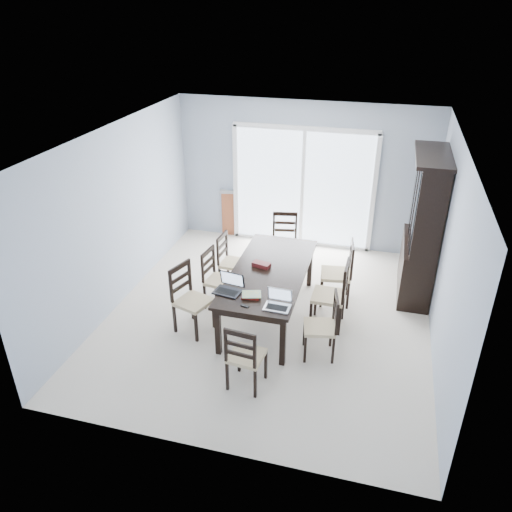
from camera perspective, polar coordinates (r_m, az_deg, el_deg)
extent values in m
plane|color=#EFE5CC|center=(7.29, 1.46, -6.78)|extent=(5.00, 5.00, 0.00)
plane|color=white|center=(6.20, 1.75, 13.42)|extent=(5.00, 5.00, 0.00)
cube|color=#97A3B4|center=(8.92, 5.43, 9.11)|extent=(4.50, 0.02, 2.60)
cube|color=#97A3B4|center=(7.45, -15.53, 4.33)|extent=(0.02, 5.00, 2.60)
cube|color=#97A3B4|center=(6.56, 21.07, 0.15)|extent=(0.02, 5.00, 2.60)
cube|color=gray|center=(10.33, 6.09, 3.70)|extent=(4.50, 2.00, 0.10)
cube|color=#99999E|center=(11.04, 7.13, 8.59)|extent=(4.50, 0.06, 1.10)
cube|color=black|center=(6.91, 1.53, -1.79)|extent=(1.00, 2.20, 0.04)
cube|color=black|center=(6.94, 1.52, -2.22)|extent=(0.88, 2.08, 0.10)
cube|color=black|center=(6.41, -4.36, -8.56)|extent=(0.07, 0.07, 0.69)
cube|color=black|center=(6.23, 3.08, -9.77)|extent=(0.07, 0.07, 0.69)
cube|color=black|center=(8.03, 0.28, -0.40)|extent=(0.07, 0.07, 0.69)
cube|color=black|center=(7.89, 6.19, -1.14)|extent=(0.07, 0.07, 0.69)
cube|color=black|center=(8.03, 17.76, -1.19)|extent=(0.45, 1.30, 0.85)
cube|color=black|center=(7.60, 19.15, 5.90)|extent=(0.38, 1.30, 1.30)
cube|color=black|center=(7.39, 19.72, 10.78)|extent=(0.50, 1.38, 0.05)
cube|color=black|center=(7.19, 17.72, 4.91)|extent=(0.02, 0.36, 1.18)
cube|color=black|center=(7.58, 17.68, 6.09)|extent=(0.02, 0.36, 1.18)
cube|color=black|center=(7.98, 17.65, 7.15)|extent=(0.02, 0.36, 1.18)
cube|color=silver|center=(8.99, 5.34, 7.56)|extent=(2.40, 0.02, 2.10)
cube|color=white|center=(8.66, 5.64, 14.31)|extent=(2.52, 0.05, 0.08)
cube|color=white|center=(8.97, 5.32, 7.53)|extent=(0.06, 0.05, 2.10)
cube|color=white|center=(9.38, 5.05, 1.64)|extent=(2.52, 0.05, 0.05)
cube|color=black|center=(7.16, -7.26, -5.69)|extent=(0.04, 0.04, 0.43)
cube|color=black|center=(6.93, -9.28, -7.11)|extent=(0.04, 0.04, 0.43)
cube|color=black|center=(6.95, -4.85, -6.67)|extent=(0.04, 0.04, 0.43)
cube|color=black|center=(6.72, -6.85, -8.17)|extent=(0.04, 0.04, 0.43)
cube|color=#CBAD87|center=(6.81, -7.18, -5.23)|extent=(0.53, 0.53, 0.05)
cube|color=black|center=(7.63, -4.63, -3.40)|extent=(0.04, 0.04, 0.39)
cube|color=black|center=(7.37, -5.86, -4.69)|extent=(0.04, 0.04, 0.39)
cube|color=black|center=(7.50, -2.25, -3.95)|extent=(0.04, 0.04, 0.39)
cube|color=black|center=(7.23, -3.42, -5.28)|extent=(0.04, 0.04, 0.39)
cube|color=#CBAD87|center=(7.32, -4.10, -2.85)|extent=(0.43, 0.43, 0.05)
cube|color=black|center=(8.08, -3.20, -1.46)|extent=(0.03, 0.03, 0.39)
cube|color=black|center=(7.81, -4.18, -2.62)|extent=(0.03, 0.03, 0.39)
cube|color=black|center=(7.97, -0.91, -1.87)|extent=(0.03, 0.03, 0.39)
cube|color=black|center=(7.69, -1.82, -3.06)|extent=(0.03, 0.03, 0.39)
cube|color=#CBAD87|center=(7.78, -2.56, -0.85)|extent=(0.41, 0.41, 0.05)
cube|color=black|center=(6.40, 8.80, -10.63)|extent=(0.04, 0.04, 0.39)
cube|color=black|center=(6.67, 8.56, -8.77)|extent=(0.04, 0.04, 0.39)
cube|color=black|center=(6.37, 5.63, -10.59)|extent=(0.04, 0.04, 0.39)
cube|color=black|center=(6.64, 5.53, -8.73)|extent=(0.04, 0.04, 0.39)
cube|color=#CBAD87|center=(6.39, 7.25, -8.10)|extent=(0.46, 0.46, 0.05)
cube|color=black|center=(6.87, 9.51, -7.37)|extent=(0.04, 0.04, 0.44)
cube|color=black|center=(7.20, 9.92, -5.62)|extent=(0.04, 0.04, 0.44)
cube|color=black|center=(6.91, 6.27, -6.92)|extent=(0.04, 0.04, 0.44)
cube|color=black|center=(7.23, 6.82, -5.20)|extent=(0.04, 0.04, 0.44)
cube|color=#CBAD87|center=(6.92, 8.27, -4.55)|extent=(0.44, 0.44, 0.05)
cube|color=black|center=(7.45, 10.45, -4.50)|extent=(0.04, 0.04, 0.44)
cube|color=black|center=(7.77, 10.35, -2.99)|extent=(0.04, 0.04, 0.44)
cube|color=black|center=(7.43, 7.48, -4.33)|extent=(0.04, 0.04, 0.44)
cube|color=black|center=(7.76, 7.51, -2.83)|extent=(0.04, 0.04, 0.44)
cube|color=#CBAD87|center=(7.48, 9.08, -2.06)|extent=(0.48, 0.48, 0.05)
cube|color=black|center=(5.97, -3.30, -13.57)|extent=(0.04, 0.04, 0.39)
cube|color=black|center=(5.87, -0.09, -14.40)|extent=(0.04, 0.04, 0.39)
cube|color=black|center=(6.21, -1.96, -11.60)|extent=(0.04, 0.04, 0.39)
cube|color=black|center=(6.11, 1.13, -12.36)|extent=(0.04, 0.04, 0.39)
cube|color=#CBAD87|center=(5.89, -1.07, -11.34)|extent=(0.42, 0.42, 0.05)
cube|color=black|center=(8.57, 4.48, 0.43)|extent=(0.04, 0.04, 0.42)
cube|color=black|center=(8.58, 2.00, 0.51)|extent=(0.04, 0.04, 0.42)
cube|color=black|center=(8.25, 4.47, -0.75)|extent=(0.04, 0.04, 0.42)
cube|color=black|center=(8.25, 1.89, -0.67)|extent=(0.04, 0.04, 0.42)
cube|color=#CBAD87|center=(8.30, 3.25, 1.32)|extent=(0.48, 0.48, 0.05)
cube|color=black|center=(6.40, -3.28, -4.10)|extent=(0.37, 0.29, 0.02)
cube|color=silver|center=(6.34, -3.30, -3.20)|extent=(0.30, 0.09, 0.18)
cube|color=silver|center=(6.10, 2.42, -5.90)|extent=(0.32, 0.23, 0.02)
cube|color=silver|center=(6.04, 2.44, -5.03)|extent=(0.28, 0.05, 0.17)
cube|color=maroon|center=(6.31, -0.60, -4.54)|extent=(0.24, 0.20, 0.03)
cube|color=gold|center=(6.29, -0.51, -4.40)|extent=(0.28, 0.24, 0.01)
cube|color=black|center=(6.12, -1.27, -5.73)|extent=(0.11, 0.07, 0.01)
cube|color=#4E0F17|center=(6.97, 0.61, -1.00)|extent=(0.27, 0.18, 0.06)
cube|color=brown|center=(10.15, 1.43, 6.31)|extent=(1.96, 1.81, 0.85)
cube|color=gray|center=(9.99, 1.46, 8.73)|extent=(2.01, 1.86, 0.06)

